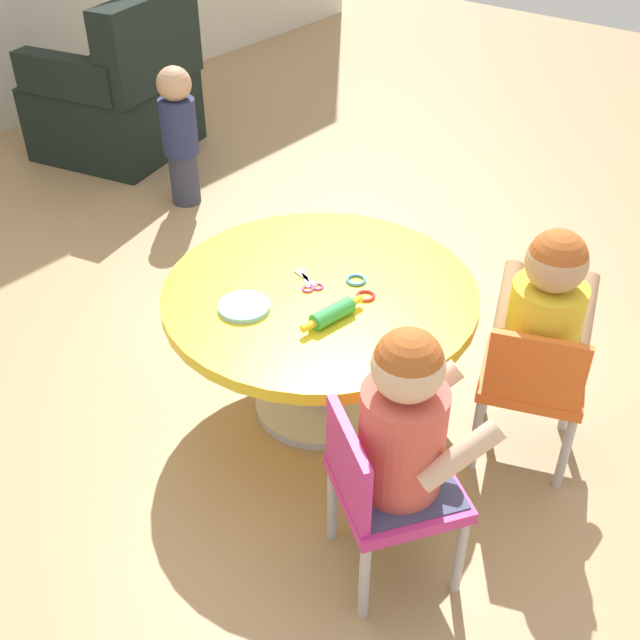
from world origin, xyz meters
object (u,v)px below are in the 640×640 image
(armchair_dark, at_px, (120,96))
(rolling_pin, at_px, (332,313))
(seated_child_left, at_px, (405,420))
(child_chair_left, at_px, (385,489))
(seated_child_right, at_px, (546,311))
(child_chair_right, at_px, (532,381))
(toddler_standing, at_px, (179,133))
(craft_table, at_px, (320,315))
(craft_scissors, at_px, (310,283))

(armchair_dark, height_order, rolling_pin, armchair_dark)
(seated_child_left, xyz_separation_m, rolling_pin, (0.27, 0.42, -0.03))
(child_chair_left, relative_size, seated_child_right, 1.05)
(child_chair_right, bearing_deg, toddler_standing, 75.29)
(toddler_standing, bearing_deg, armchair_dark, 72.67)
(rolling_pin, bearing_deg, child_chair_left, -126.75)
(seated_child_left, relative_size, child_chair_right, 0.95)
(craft_table, xyz_separation_m, toddler_standing, (0.75, 1.44, -0.01))
(seated_child_left, height_order, child_chair_right, seated_child_left)
(child_chair_left, relative_size, toddler_standing, 0.80)
(seated_child_right, distance_m, toddler_standing, 2.13)
(craft_table, xyz_separation_m, seated_child_right, (0.24, -0.62, 0.16))
(child_chair_right, height_order, rolling_pin, child_chair_right)
(toddler_standing, distance_m, rolling_pin, 1.80)
(armchair_dark, bearing_deg, rolling_pin, -115.31)
(seated_child_left, distance_m, armchair_dark, 3.02)
(seated_child_left, xyz_separation_m, child_chair_right, (0.58, -0.08, -0.23))
(child_chair_left, height_order, craft_scissors, child_chair_left)
(toddler_standing, bearing_deg, craft_table, -117.52)
(seated_child_left, height_order, craft_scissors, seated_child_left)
(child_chair_left, height_order, seated_child_left, seated_child_left)
(armchair_dark, height_order, craft_scissors, armchair_dark)
(craft_table, bearing_deg, child_chair_right, -71.97)
(seated_child_left, relative_size, craft_scissors, 3.59)
(craft_scissors, bearing_deg, child_chair_left, -125.31)
(child_chair_left, height_order, rolling_pin, child_chair_left)
(child_chair_right, bearing_deg, child_chair_left, 170.33)
(toddler_standing, bearing_deg, craft_scissors, -118.22)
(seated_child_right, relative_size, armchair_dark, 0.59)
(armchair_dark, distance_m, toddler_standing, 0.74)
(craft_table, height_order, armchair_dark, armchair_dark)
(rolling_pin, xyz_separation_m, craft_scissors, (0.11, 0.17, -0.02))
(armchair_dark, bearing_deg, craft_table, -114.33)
(child_chair_right, bearing_deg, rolling_pin, 121.82)
(seated_child_right, xyz_separation_m, armchair_dark, (0.73, 2.77, -0.22))
(seated_child_right, distance_m, craft_scissors, 0.71)
(rolling_pin, bearing_deg, seated_child_right, -54.45)
(craft_scissors, bearing_deg, armchair_dark, 65.24)
(seated_child_right, bearing_deg, armchair_dark, 75.26)
(child_chair_right, bearing_deg, seated_child_left, 171.97)
(craft_table, relative_size, seated_child_right, 1.90)
(child_chair_right, height_order, toddler_standing, toddler_standing)
(seated_child_right, distance_m, rolling_pin, 0.60)
(seated_child_left, distance_m, rolling_pin, 0.50)
(seated_child_left, distance_m, child_chair_right, 0.63)
(craft_table, relative_size, child_chair_right, 1.81)
(child_chair_right, relative_size, toddler_standing, 0.80)
(child_chair_left, xyz_separation_m, seated_child_left, (0.03, -0.02, 0.23))
(seated_child_right, bearing_deg, craft_scissors, 110.32)
(armchair_dark, relative_size, craft_scissors, 6.06)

